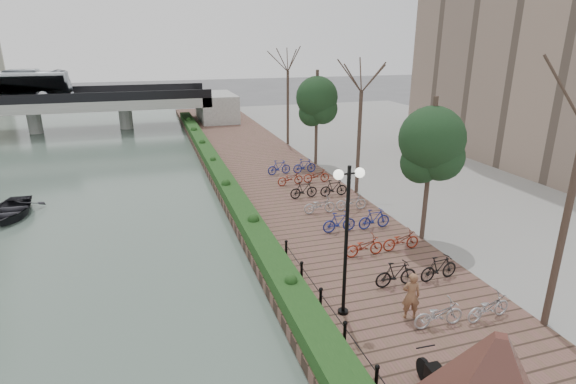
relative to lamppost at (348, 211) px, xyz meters
name	(u,v)px	position (x,y,z in m)	size (l,w,h in m)	color
promenade	(286,195)	(1.98, 13.00, -3.93)	(8.00, 75.00, 0.50)	brown
inland_pavement	(500,173)	(17.98, 13.00, -3.93)	(24.00, 75.00, 0.50)	gray
hedge	(224,180)	(-1.42, 15.50, -3.38)	(1.10, 56.00, 0.60)	#143513
chain_fence	(359,355)	(-0.62, -2.50, -3.33)	(0.10, 14.10, 0.70)	black
lamppost	(348,211)	(0.00, 0.00, 0.00)	(1.02, 0.32, 5.13)	black
motorcycle	(440,382)	(0.74, -4.28, -3.13)	(0.55, 1.75, 1.10)	black
pedestrian	(411,296)	(1.98, -0.90, -2.86)	(0.60, 0.39, 1.64)	brown
bicycle_parking	(347,213)	(3.48, 7.37, -3.20)	(2.40, 19.89, 1.00)	#AAABAF
street_trees	(387,153)	(5.98, 8.18, -0.49)	(3.20, 37.12, 6.80)	#382921
bridge	(28,101)	(-17.31, 40.50, -0.81)	(36.00, 10.77, 6.50)	gray
boat	(10,210)	(-13.36, 14.54, -3.73)	(2.91, 4.07, 0.84)	black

